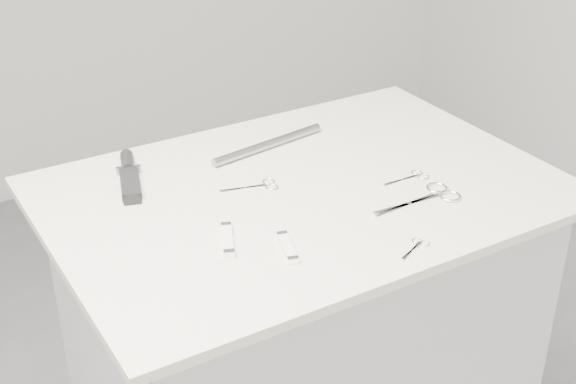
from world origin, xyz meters
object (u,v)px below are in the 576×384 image
large_shears (431,196)px  plinth (301,370)px  embroidery_scissors_b (259,186)px  pocket_knife_b (287,247)px  metal_rail (268,144)px  embroidery_scissors_a (412,177)px  pocket_knife_a (227,239)px  tiny_scissors (416,247)px  sheathed_knife (129,174)px

large_shears → plinth: bearing=139.9°
embroidery_scissors_b → pocket_knife_b: bearing=-92.9°
embroidery_scissors_b → metal_rail: bearing=68.8°
embroidery_scissors_a → embroidery_scissors_b: bearing=156.6°
plinth → metal_rail: bearing=81.2°
plinth → pocket_knife_a: bearing=-155.1°
plinth → pocket_knife_b: bearing=-128.8°
plinth → large_shears: size_ratio=4.71×
plinth → metal_rail: size_ratio=3.12×
plinth → tiny_scissors: bearing=-79.6°
embroidery_scissors_b → pocket_knife_b: (-0.07, -0.23, 0.00)m
embroidery_scissors_a → tiny_scissors: same height
large_shears → pocket_knife_a: (-0.42, 0.06, 0.00)m
plinth → sheathed_knife: sheathed_knife is taller
embroidery_scissors_a → pocket_knife_a: pocket_knife_a is taller
sheathed_knife → metal_rail: bearing=-77.3°
large_shears → embroidery_scissors_a: (0.02, 0.08, -0.00)m
plinth → embroidery_scissors_b: embroidery_scissors_b is taller
embroidery_scissors_b → large_shears: bearing=-24.0°
large_shears → sheathed_knife: sheathed_knife is taller
pocket_knife_a → metal_rail: 0.39m
tiny_scissors → sheathed_knife: bearing=99.2°
pocket_knife_a → pocket_knife_b: bearing=-111.0°
plinth → metal_rail: 0.52m
embroidery_scissors_a → embroidery_scissors_b: size_ratio=0.89×
plinth → pocket_knife_b: (-0.14, -0.18, 0.48)m
embroidery_scissors_a → pocket_knife_b: 0.37m
large_shears → embroidery_scissors_b: bearing=141.4°
tiny_scissors → pocket_knife_b: size_ratio=0.81×
large_shears → pocket_knife_a: size_ratio=1.84×
embroidery_scissors_b → pocket_knife_a: size_ratio=1.13×
pocket_knife_b → tiny_scissors: bearing=-101.2°
tiny_scissors → pocket_knife_b: 0.22m
metal_rail → plinth: bearing=-98.8°
plinth → embroidery_scissors_b: (-0.07, 0.05, 0.47)m
pocket_knife_b → embroidery_scissors_a: bearing=-56.4°
plinth → embroidery_scissors_a: size_ratio=8.59×
sheathed_knife → tiny_scissors: bearing=-129.1°
embroidery_scissors_a → sheathed_knife: size_ratio=0.54×
pocket_knife_b → embroidery_scissors_b: bearing=0.3°
large_shears → sheathed_knife: 0.61m
large_shears → embroidery_scissors_a: 0.09m
plinth → embroidery_scissors_b: 0.48m
plinth → pocket_knife_a: (-0.22, -0.10, 0.48)m
pocket_knife_b → pocket_knife_a: bearing=62.7°
tiny_scissors → sheathed_knife: sheathed_knife is taller
embroidery_scissors_b → metal_rail: metal_rail is taller
metal_rail → large_shears: bearing=-65.3°
pocket_knife_a → metal_rail: bearing=-16.4°
plinth → embroidery_scissors_a: bearing=-19.9°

